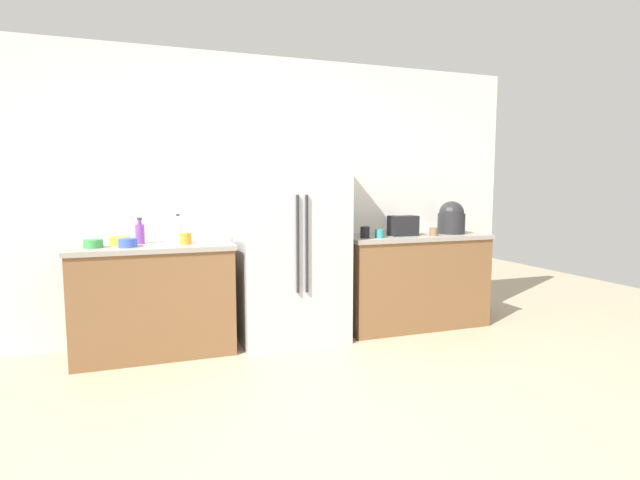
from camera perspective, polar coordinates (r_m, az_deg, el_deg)
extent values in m
plane|color=tan|center=(3.18, 1.70, -19.95)|extent=(10.68, 10.68, 0.00)
cube|color=silver|center=(4.75, -7.03, 4.97)|extent=(5.34, 0.10, 2.60)
cube|color=brown|center=(4.38, -18.59, -6.77)|extent=(1.26, 0.60, 0.88)
cube|color=gray|center=(4.30, -18.80, -0.78)|extent=(1.29, 0.63, 0.04)
cube|color=brown|center=(5.06, 10.64, -4.82)|extent=(1.44, 0.60, 0.88)
cube|color=gray|center=(4.99, 10.75, 0.37)|extent=(1.47, 0.63, 0.04)
cube|color=#B7BABF|center=(4.45, -3.35, -0.02)|extent=(0.95, 0.63, 1.84)
cylinder|color=#262628|center=(4.13, -2.59, -0.51)|extent=(0.02, 0.02, 0.83)
cylinder|color=#262628|center=(4.15, -1.53, -0.47)|extent=(0.02, 0.02, 0.83)
cube|color=black|center=(4.87, 9.58, 1.65)|extent=(0.27, 0.16, 0.20)
cylinder|color=#262628|center=(5.19, 14.93, 1.85)|extent=(0.27, 0.27, 0.20)
sphere|color=#262628|center=(5.18, 14.97, 2.98)|extent=(0.25, 0.25, 0.25)
cylinder|color=purple|center=(4.41, -20.10, 0.65)|extent=(0.08, 0.08, 0.16)
cylinder|color=purple|center=(4.40, -20.15, 1.97)|extent=(0.04, 0.04, 0.04)
cylinder|color=#333338|center=(4.40, -20.16, 2.34)|extent=(0.04, 0.04, 0.02)
cylinder|color=white|center=(4.35, -16.07, 0.75)|extent=(0.07, 0.07, 0.17)
cylinder|color=white|center=(4.34, -16.11, 2.26)|extent=(0.03, 0.03, 0.06)
cylinder|color=#333338|center=(4.34, -16.13, 2.79)|extent=(0.03, 0.03, 0.02)
cylinder|color=teal|center=(4.64, 6.90, 0.75)|extent=(0.09, 0.09, 0.08)
cylinder|color=brown|center=(4.94, 13.00, 0.96)|extent=(0.08, 0.08, 0.08)
cylinder|color=black|center=(4.60, 5.22, 0.89)|extent=(0.09, 0.09, 0.11)
cylinder|color=orange|center=(4.26, -15.23, 0.17)|extent=(0.09, 0.09, 0.09)
cylinder|color=blue|center=(4.20, -21.33, -0.30)|extent=(0.14, 0.14, 0.07)
cylinder|color=green|center=(4.26, -24.75, -0.38)|extent=(0.15, 0.15, 0.07)
cylinder|color=yellow|center=(4.40, -22.15, -0.07)|extent=(0.16, 0.16, 0.07)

